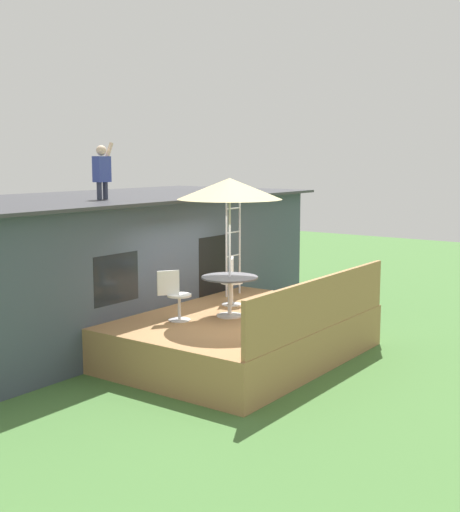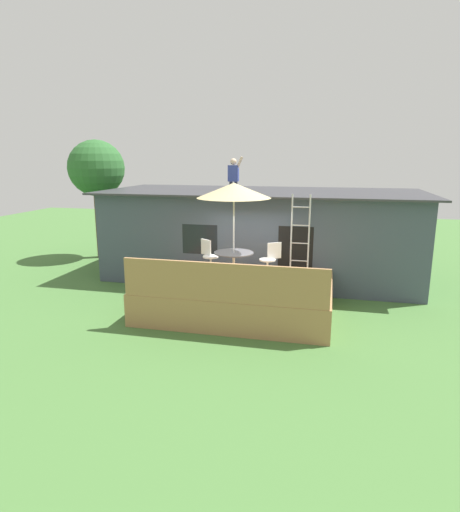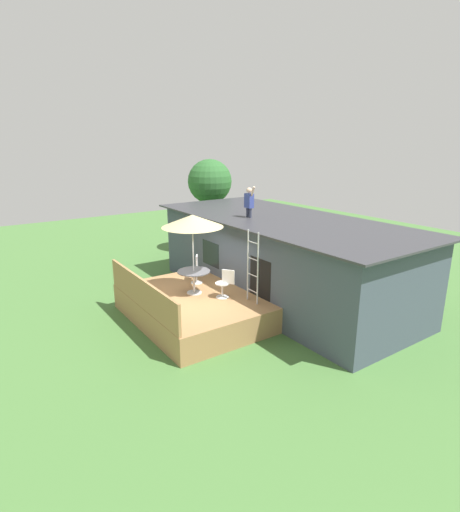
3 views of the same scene
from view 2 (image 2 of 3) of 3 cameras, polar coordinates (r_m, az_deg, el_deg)
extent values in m
plane|color=#477538|center=(11.47, 1.15, -7.20)|extent=(40.00, 40.00, 0.00)
cube|color=#424C5B|center=(14.53, 4.18, 2.88)|extent=(10.00, 4.00, 2.83)
cube|color=#38383D|center=(14.34, 4.27, 8.57)|extent=(10.50, 4.50, 0.06)
cube|color=black|center=(12.94, -4.04, 2.24)|extent=(1.10, 0.03, 0.90)
cube|color=black|center=(12.51, 8.68, -0.60)|extent=(1.00, 0.03, 2.00)
cube|color=#A87A4C|center=(11.33, 1.16, -5.30)|extent=(4.79, 3.55, 0.80)
cube|color=#A87A4C|center=(9.48, -1.02, -3.60)|extent=(4.69, 0.08, 0.90)
cylinder|color=silver|center=(11.34, 0.49, -3.10)|extent=(0.48, 0.48, 0.03)
cylinder|color=silver|center=(11.24, 0.50, -1.36)|extent=(0.07, 0.07, 0.71)
cylinder|color=#4C4C51|center=(11.16, 0.50, 0.43)|extent=(1.04, 1.04, 0.03)
cylinder|color=silver|center=(11.07, 0.51, 2.81)|extent=(0.04, 0.04, 2.40)
cone|color=beige|center=(10.92, 0.52, 8.76)|extent=(1.90, 1.90, 0.38)
cylinder|color=silver|center=(11.93, 8.20, 2.93)|extent=(0.04, 0.04, 2.20)
cylinder|color=silver|center=(11.90, 10.50, 2.82)|extent=(0.04, 0.04, 2.20)
cylinder|color=silver|center=(12.07, 9.22, -0.63)|extent=(0.48, 0.03, 0.03)
cylinder|color=silver|center=(11.96, 9.30, 1.70)|extent=(0.48, 0.03, 0.03)
cylinder|color=silver|center=(11.88, 9.39, 4.07)|extent=(0.48, 0.03, 0.03)
cylinder|color=silver|center=(11.81, 9.48, 6.46)|extent=(0.48, 0.03, 0.03)
cylinder|color=#33384C|center=(13.64, 0.12, 9.22)|extent=(0.10, 0.10, 0.34)
cylinder|color=#33384C|center=(13.60, 0.79, 9.21)|extent=(0.10, 0.10, 0.34)
cube|color=#384799|center=(13.60, 0.46, 10.99)|extent=(0.32, 0.20, 0.50)
sphere|color=beige|center=(13.59, 0.46, 12.50)|extent=(0.20, 0.20, 0.20)
cylinder|color=beige|center=(13.55, 1.22, 12.25)|extent=(0.26, 0.08, 0.44)
cylinder|color=silver|center=(12.04, -2.59, -2.18)|extent=(0.40, 0.40, 0.02)
cylinder|color=silver|center=(11.98, -2.60, -1.16)|extent=(0.06, 0.06, 0.44)
cylinder|color=silver|center=(11.93, -2.61, -0.09)|extent=(0.44, 0.44, 0.04)
cube|color=silver|center=(12.03, -3.22, 1.18)|extent=(0.35, 0.26, 0.44)
cylinder|color=silver|center=(11.71, 4.99, -2.65)|extent=(0.40, 0.40, 0.02)
cylinder|color=silver|center=(11.65, 5.01, -1.61)|extent=(0.06, 0.06, 0.44)
cylinder|color=silver|center=(11.59, 5.03, -0.51)|extent=(0.44, 0.44, 0.04)
cube|color=silver|center=(11.62, 5.95, 0.72)|extent=(0.36, 0.25, 0.44)
cylinder|color=brown|center=(17.95, -17.00, 4.76)|extent=(0.36, 0.36, 3.13)
sphere|color=#2D662D|center=(17.80, -17.43, 11.15)|extent=(2.17, 2.17, 2.17)
camera|label=1|loc=(12.76, -61.23, 5.13)|focal=47.40mm
camera|label=3|loc=(9.59, 76.12, 12.65)|focal=28.38mm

